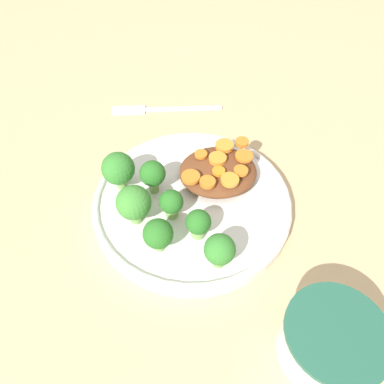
% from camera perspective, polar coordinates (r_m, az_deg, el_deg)
% --- Properties ---
extents(ground_plane, '(4.00, 4.00, 0.00)m').
position_cam_1_polar(ground_plane, '(0.55, 0.00, -2.40)').
color(ground_plane, tan).
extents(plate, '(0.28, 0.28, 0.03)m').
position_cam_1_polar(plate, '(0.53, 0.00, -1.51)').
color(plate, silver).
rests_on(plate, ground_plane).
extents(dip_bowl, '(0.11, 0.11, 0.06)m').
position_cam_1_polar(dip_bowl, '(0.44, 20.51, -20.41)').
color(dip_bowl, white).
rests_on(dip_bowl, ground_plane).
extents(stew_mound, '(0.10, 0.11, 0.03)m').
position_cam_1_polar(stew_mound, '(0.55, 3.97, 3.13)').
color(stew_mound, brown).
rests_on(stew_mound, plate).
extents(broccoli_floret_0, '(0.04, 0.04, 0.05)m').
position_cam_1_polar(broccoli_floret_0, '(0.52, -6.01, 2.67)').
color(broccoli_floret_0, '#759E51').
rests_on(broccoli_floret_0, plate).
extents(broccoli_floret_1, '(0.04, 0.04, 0.05)m').
position_cam_1_polar(broccoli_floret_1, '(0.46, -5.18, -6.44)').
color(broccoli_floret_1, '#7FA85B').
rests_on(broccoli_floret_1, plate).
extents(broccoli_floret_2, '(0.03, 0.03, 0.04)m').
position_cam_1_polar(broccoli_floret_2, '(0.47, 1.35, -4.74)').
color(broccoli_floret_2, '#7FA85B').
rests_on(broccoli_floret_2, plate).
extents(broccoli_floret_3, '(0.03, 0.03, 0.04)m').
position_cam_1_polar(broccoli_floret_3, '(0.49, -3.17, -1.69)').
color(broccoli_floret_3, '#759E51').
rests_on(broccoli_floret_3, plate).
extents(broccoli_floret_4, '(0.05, 0.05, 0.06)m').
position_cam_1_polar(broccoli_floret_4, '(0.49, -8.86, -1.71)').
color(broccoli_floret_4, '#759E51').
rests_on(broccoli_floret_4, plate).
extents(broccoli_floret_5, '(0.05, 0.05, 0.06)m').
position_cam_1_polar(broccoli_floret_5, '(0.53, -11.17, 3.46)').
color(broccoli_floret_5, '#759E51').
rests_on(broccoli_floret_5, plate).
extents(broccoli_floret_6, '(0.04, 0.04, 0.05)m').
position_cam_1_polar(broccoli_floret_6, '(0.45, 4.24, -8.82)').
color(broccoli_floret_6, '#759E51').
rests_on(broccoli_floret_6, plate).
extents(carrot_slice_0, '(0.03, 0.03, 0.00)m').
position_cam_1_polar(carrot_slice_0, '(0.55, 7.95, 5.44)').
color(carrot_slice_0, orange).
rests_on(carrot_slice_0, stew_mound).
extents(carrot_slice_1, '(0.03, 0.03, 0.01)m').
position_cam_1_polar(carrot_slice_1, '(0.54, 3.93, 5.09)').
color(carrot_slice_1, orange).
rests_on(carrot_slice_1, stew_mound).
extents(carrot_slice_2, '(0.02, 0.02, 0.00)m').
position_cam_1_polar(carrot_slice_2, '(0.55, 1.37, 5.76)').
color(carrot_slice_2, orange).
rests_on(carrot_slice_2, stew_mound).
extents(carrot_slice_3, '(0.03, 0.03, 0.01)m').
position_cam_1_polar(carrot_slice_3, '(0.51, -0.17, 2.30)').
color(carrot_slice_3, orange).
rests_on(carrot_slice_3, stew_mound).
extents(carrot_slice_4, '(0.02, 0.02, 0.00)m').
position_cam_1_polar(carrot_slice_4, '(0.52, 4.09, 3.16)').
color(carrot_slice_4, orange).
rests_on(carrot_slice_4, stew_mound).
extents(carrot_slice_5, '(0.03, 0.03, 0.01)m').
position_cam_1_polar(carrot_slice_5, '(0.56, 4.97, 7.04)').
color(carrot_slice_5, orange).
rests_on(carrot_slice_5, stew_mound).
extents(carrot_slice_6, '(0.02, 0.02, 0.00)m').
position_cam_1_polar(carrot_slice_6, '(0.53, 7.45, 3.23)').
color(carrot_slice_6, orange).
rests_on(carrot_slice_6, stew_mound).
extents(carrot_slice_7, '(0.02, 0.02, 0.01)m').
position_cam_1_polar(carrot_slice_7, '(0.50, 2.44, 1.22)').
color(carrot_slice_7, orange).
rests_on(carrot_slice_7, stew_mound).
extents(carrot_slice_8, '(0.03, 0.03, 0.01)m').
position_cam_1_polar(carrot_slice_8, '(0.51, 5.85, 1.60)').
color(carrot_slice_8, orange).
rests_on(carrot_slice_8, stew_mound).
extents(carrot_slice_9, '(0.02, 0.02, 0.01)m').
position_cam_1_polar(carrot_slice_9, '(0.57, 7.64, 7.51)').
color(carrot_slice_9, orange).
rests_on(carrot_slice_9, stew_mound).
extents(fork, '(0.03, 0.20, 0.01)m').
position_cam_1_polar(fork, '(0.71, -5.56, 12.51)').
color(fork, silver).
rests_on(fork, ground_plane).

